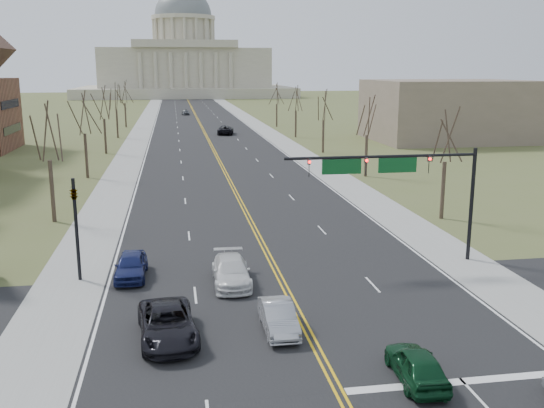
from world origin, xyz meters
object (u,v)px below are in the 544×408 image
object	(u,v)px
signal_left	(76,218)
car_sb_outer_lead	(167,324)
car_sb_outer_second	(131,265)
car_sb_inner_second	(231,271)
car_far_sb	(185,112)
car_nb_inner_lead	(417,365)
signal_mast	(396,173)
car_far_nb	(226,130)
car_sb_inner_lead	(278,317)

from	to	relation	value
signal_left	car_sb_outer_lead	world-z (taller)	signal_left
signal_left	car_sb_outer_second	distance (m)	4.16
car_sb_outer_lead	car_sb_inner_second	world-z (taller)	car_sb_outer_lead
car_sb_outer_lead	car_sb_inner_second	size ratio (longest dim) A/B	1.06
car_sb_outer_second	car_far_sb	bearing A→B (deg)	88.89
car_nb_inner_lead	car_far_sb	size ratio (longest dim) A/B	0.96
signal_mast	car_nb_inner_lead	world-z (taller)	signal_mast
car_sb_outer_second	car_far_nb	bearing A→B (deg)	82.62
car_nb_inner_lead	car_sb_outer_second	bearing A→B (deg)	-47.42
car_sb_inner_lead	car_sb_outer_lead	bearing A→B (deg)	-179.22
car_sb_outer_lead	car_sb_outer_second	size ratio (longest dim) A/B	1.23
car_sb_outer_lead	signal_mast	bearing A→B (deg)	27.13
car_sb_inner_lead	car_sb_outer_second	world-z (taller)	car_sb_outer_second
signal_mast	car_sb_inner_lead	size ratio (longest dim) A/B	2.98
car_nb_inner_lead	car_far_sb	xyz separation A→B (m)	(-5.78, 140.57, 0.03)
signal_left	car_sb_outer_second	size ratio (longest dim) A/B	1.38
car_sb_outer_lead	car_nb_inner_lead	bearing A→B (deg)	-34.32
car_sb_inner_lead	car_sb_outer_second	size ratio (longest dim) A/B	0.93
car_nb_inner_lead	car_sb_inner_lead	distance (m)	7.09
car_sb_outer_lead	car_far_nb	xyz separation A→B (m)	(10.10, 86.22, 0.08)
signal_mast	car_nb_inner_lead	xyz separation A→B (m)	(-4.25, -14.15, -5.06)
signal_left	car_far_nb	world-z (taller)	signal_left
car_far_nb	car_nb_inner_lead	bearing A→B (deg)	97.68
car_sb_inner_second	car_far_sb	size ratio (longest dim) A/B	1.20
car_sb_inner_lead	car_sb_inner_second	bearing A→B (deg)	102.89
car_sb_inner_second	car_far_sb	bearing A→B (deg)	90.81
signal_mast	signal_left	distance (m)	19.06
signal_left	car_sb_outer_lead	bearing A→B (deg)	-60.02
car_sb_inner_lead	car_far_sb	bearing A→B (deg)	90.20
signal_mast	car_sb_outer_second	xyz separation A→B (m)	(-16.02, -0.08, -5.01)
car_sb_outer_lead	car_far_sb	size ratio (longest dim) A/B	1.27
car_sb_outer_lead	car_sb_inner_second	xyz separation A→B (m)	(3.53, 6.75, -0.01)
car_sb_inner_second	car_sb_outer_second	bearing A→B (deg)	161.95
car_sb_outer_second	car_sb_inner_lead	bearing A→B (deg)	-48.32
car_sb_outer_lead	car_sb_outer_second	bearing A→B (deg)	98.63
signal_left	car_sb_outer_lead	xyz separation A→B (m)	(5.07, -8.79, -2.96)
car_far_nb	car_sb_inner_second	bearing A→B (deg)	93.26
car_sb_inner_second	car_far_sb	xyz separation A→B (m)	(0.31, 128.46, -0.01)
car_far_nb	car_sb_outer_lead	bearing A→B (deg)	91.30
car_sb_outer_second	car_far_nb	distance (m)	78.48
signal_mast	car_sb_inner_lead	world-z (taller)	signal_mast
car_far_nb	car_far_sb	xyz separation A→B (m)	(-6.26, 48.99, -0.11)
signal_left	car_far_sb	bearing A→B (deg)	85.97
signal_mast	car_nb_inner_lead	bearing A→B (deg)	-106.71
car_sb_outer_second	car_far_sb	world-z (taller)	car_sb_outer_second
signal_mast	car_far_nb	xyz separation A→B (m)	(-3.77, 77.43, -4.93)
car_nb_inner_lead	car_sb_inner_second	bearing A→B (deg)	-60.65
signal_left	car_sb_inner_lead	distance (m)	13.72
signal_mast	car_sb_outer_second	size ratio (longest dim) A/B	2.79
signal_mast	car_far_sb	distance (m)	126.92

